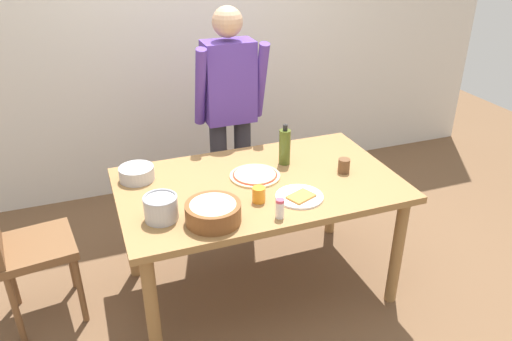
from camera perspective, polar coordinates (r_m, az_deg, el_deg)
ground at (r=3.29m, az=0.31°, el=-13.01°), size 8.00×8.00×0.00m
wall_back at (r=4.13m, az=-7.78°, el=15.45°), size 5.60×0.10×2.60m
dining_table at (r=2.91m, az=0.34°, el=-2.89°), size 1.60×0.96×0.76m
person_cook at (r=3.46m, az=-3.02°, el=7.12°), size 0.49×0.25×1.62m
chair_wooden_left at (r=3.04m, az=-25.38°, el=-7.25°), size 0.45×0.45×0.95m
pizza_raw_on_board at (r=2.91m, az=-0.07°, el=-0.56°), size 0.30×0.30×0.02m
plate_with_slice at (r=2.71m, az=5.01°, el=-2.98°), size 0.26×0.26×0.02m
popcorn_bowl at (r=2.49m, az=-4.92°, el=-4.60°), size 0.28×0.28×0.11m
mixing_bowl_steel at (r=2.95m, az=-13.48°, el=-0.33°), size 0.20×0.20×0.08m
olive_oil_bottle at (r=3.03m, az=3.30°, el=2.75°), size 0.07×0.07×0.26m
steel_pot at (r=2.54m, az=-10.82°, el=-4.19°), size 0.17×0.17×0.13m
cup_orange at (r=2.65m, az=0.32°, el=-2.77°), size 0.07×0.07×0.08m
cup_small_brown at (r=3.00m, az=10.01°, el=0.55°), size 0.07×0.07×0.08m
salt_shaker at (r=2.51m, az=2.74°, el=-4.36°), size 0.04×0.04×0.11m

